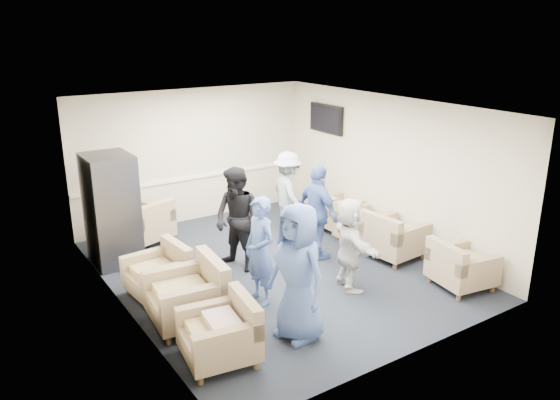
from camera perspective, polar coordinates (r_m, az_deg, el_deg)
floor at (r=9.17m, az=-0.62°, el=-7.20°), size 6.00×6.00×0.00m
ceiling at (r=8.39m, az=-0.68°, el=9.75°), size 6.00×6.00×0.00m
back_wall at (r=11.24m, az=-8.98°, el=4.61°), size 5.00×0.02×2.70m
front_wall at (r=6.52m, az=13.84°, el=-5.55°), size 5.00×0.02×2.70m
left_wall at (r=7.70m, az=-16.51°, el=-2.12°), size 0.02×6.00×2.70m
right_wall at (r=10.21m, az=11.26°, el=3.13°), size 0.02×6.00×2.70m
chair_rail at (r=11.34m, az=-8.83°, el=2.37°), size 4.98×0.04×0.06m
tv at (r=11.34m, az=4.84°, el=8.47°), size 0.10×1.00×0.58m
armchair_left_near at (r=6.77m, az=-5.95°, el=-13.85°), size 0.96×0.96×0.67m
armchair_left_mid at (r=7.57m, az=-9.28°, el=-9.96°), size 1.03×1.03×0.76m
armchair_left_far at (r=8.41m, az=-12.33°, el=-7.59°), size 0.88×0.88×0.66m
armchair_right_near at (r=8.86m, az=18.22°, el=-6.77°), size 0.93×0.93×0.65m
armchair_right_midnear at (r=9.64m, az=11.57°, el=-3.98°), size 0.96×0.96×0.71m
armchair_right_midfar at (r=10.16m, az=8.58°, el=-2.83°), size 0.85×0.85×0.66m
armchair_right_far at (r=10.89m, az=5.67°, el=-1.32°), size 0.83×0.83×0.65m
armchair_corner at (r=10.39m, az=-13.91°, el=-2.57°), size 1.11×1.11×0.70m
vending_machine at (r=9.54m, az=-17.16°, el=-0.94°), size 0.76×0.89×1.88m
backpack at (r=8.43m, az=-6.37°, el=-7.92°), size 0.32×0.28×0.45m
pillow at (r=6.68m, az=-6.11°, el=-12.53°), size 0.42×0.52×0.14m
person_front_left at (r=6.92m, az=1.90°, el=-7.59°), size 0.71×0.97×1.82m
person_mid_left at (r=7.83m, az=-2.12°, el=-5.34°), size 0.42×0.61×1.60m
person_back_left at (r=8.88m, az=-4.48°, el=-2.08°), size 0.89×1.01×1.73m
person_back_right at (r=10.44m, az=0.89°, el=0.72°), size 0.76×1.13×1.62m
person_mid_right at (r=9.31m, az=3.98°, el=-1.32°), size 0.43×0.99×1.67m
person_front_right at (r=8.32m, az=7.35°, el=-4.57°), size 0.83×1.42×1.46m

